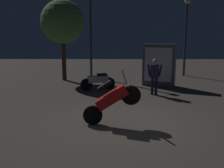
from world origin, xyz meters
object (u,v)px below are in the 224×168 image
object	(u,v)px
streetlamp_far	(186,27)
person_rider_beside	(154,74)
streetlamp_near	(91,20)
kiosk_billboard	(159,65)
motorcycle_white_parked_left	(98,81)
motorcycle_red_foreground	(112,99)

from	to	relation	value
streetlamp_far	person_rider_beside	bearing A→B (deg)	-116.75
streetlamp_near	streetlamp_far	world-z (taller)	streetlamp_near
streetlamp_near	kiosk_billboard	bearing A→B (deg)	-37.33
motorcycle_white_parked_left	kiosk_billboard	xyz separation A→B (m)	(3.01, 1.01, 0.61)
kiosk_billboard	streetlamp_far	bearing A→B (deg)	-102.09
motorcycle_white_parked_left	kiosk_billboard	size ratio (longest dim) A/B	0.77
person_rider_beside	kiosk_billboard	distance (m)	2.10
person_rider_beside	streetlamp_far	distance (m)	6.33
motorcycle_red_foreground	kiosk_billboard	bearing A→B (deg)	65.85
motorcycle_white_parked_left	streetlamp_near	size ratio (longest dim) A/B	0.29
streetlamp_near	kiosk_billboard	distance (m)	5.16
person_rider_beside	streetlamp_near	world-z (taller)	streetlamp_near
motorcycle_red_foreground	person_rider_beside	distance (m)	4.19
streetlamp_near	streetlamp_far	bearing A→B (deg)	5.17
motorcycle_white_parked_left	motorcycle_red_foreground	bearing A→B (deg)	79.77
motorcycle_white_parked_left	kiosk_billboard	distance (m)	3.24
motorcycle_white_parked_left	streetlamp_far	world-z (taller)	streetlamp_far
motorcycle_red_foreground	kiosk_billboard	world-z (taller)	kiosk_billboard
motorcycle_red_foreground	motorcycle_white_parked_left	xyz separation A→B (m)	(-0.67, 4.80, -0.31)
motorcycle_white_parked_left	streetlamp_near	world-z (taller)	streetlamp_near
streetlamp_near	kiosk_billboard	world-z (taller)	streetlamp_near
motorcycle_red_foreground	streetlamp_far	world-z (taller)	streetlamp_far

